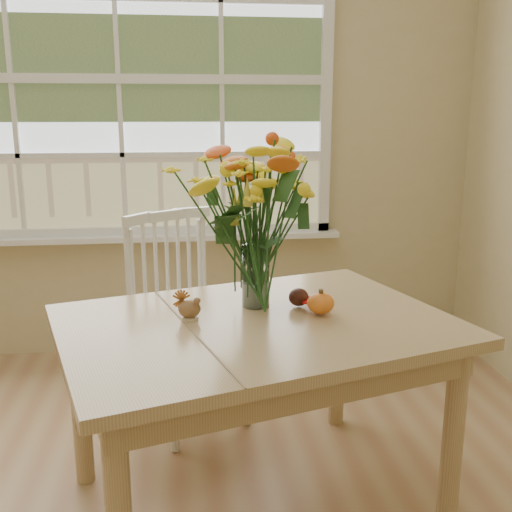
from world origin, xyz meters
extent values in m
cube|color=#C7B67F|center=(0.00, 2.25, 1.35)|extent=(4.00, 0.02, 2.70)
cube|color=silver|center=(0.00, 2.23, 1.55)|extent=(2.20, 0.00, 1.60)
cube|color=white|center=(0.00, 2.18, 0.69)|extent=(2.42, 0.12, 0.03)
cube|color=tan|center=(0.56, 0.74, 0.67)|extent=(1.50, 1.25, 0.04)
cube|color=tan|center=(0.56, 0.74, 0.60)|extent=(1.35, 1.10, 0.10)
cylinder|color=tan|center=(-0.08, 0.94, 0.33)|extent=(0.07, 0.07, 0.65)
cylinder|color=tan|center=(1.20, 0.55, 0.33)|extent=(0.07, 0.07, 0.65)
cylinder|color=tan|center=(0.99, 1.26, 0.33)|extent=(0.07, 0.07, 0.65)
cube|color=white|center=(0.34, 1.34, 0.44)|extent=(0.59, 0.58, 0.05)
cube|color=white|center=(0.25, 1.48, 0.69)|extent=(0.38, 0.27, 0.49)
cylinder|color=white|center=(0.28, 1.12, 0.21)|extent=(0.04, 0.04, 0.42)
cylinder|color=white|center=(0.11, 1.38, 0.21)|extent=(0.04, 0.04, 0.42)
cylinder|color=white|center=(0.56, 1.30, 0.21)|extent=(0.04, 0.04, 0.42)
cylinder|color=white|center=(0.39, 1.57, 0.21)|extent=(0.04, 0.04, 0.42)
cylinder|color=white|center=(0.58, 0.90, 0.81)|extent=(0.10, 0.10, 0.23)
ellipsoid|color=orange|center=(0.79, 0.78, 0.73)|extent=(0.10, 0.10, 0.07)
cylinder|color=#CCB78C|center=(0.34, 0.78, 0.70)|extent=(0.06, 0.06, 0.01)
ellipsoid|color=brown|center=(0.34, 0.78, 0.73)|extent=(0.08, 0.06, 0.06)
ellipsoid|color=#38160F|center=(0.73, 0.87, 0.72)|extent=(0.07, 0.07, 0.07)
camera|label=1|loc=(0.33, -1.16, 1.38)|focal=42.00mm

